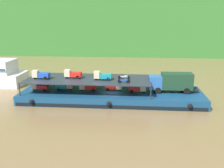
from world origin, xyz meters
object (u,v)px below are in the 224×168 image
covered_lorry (172,82)px  mini_truck_upper_stern (41,75)px  mini_truck_upper_fore (102,76)px  mini_truck_lower_stern (40,86)px  mini_truck_lower_fore (114,86)px  mini_truck_lower_aft (65,86)px  mini_truck_upper_mid (73,74)px  motorcycle_upper_centre (124,77)px  cargo_barge (112,96)px  mini_truck_lower_bow (138,88)px  mini_truck_lower_mid (88,87)px  motorcycle_upper_port (124,80)px

covered_lorry → mini_truck_upper_stern: mini_truck_upper_stern is taller
mini_truck_upper_fore → mini_truck_lower_stern: bearing=179.8°
mini_truck_lower_stern → mini_truck_lower_fore: bearing=4.9°
covered_lorry → mini_truck_lower_aft: covered_lorry is taller
covered_lorry → mini_truck_lower_stern: bearing=-177.6°
mini_truck_upper_stern → mini_truck_upper_mid: (4.99, 0.97, 0.00)m
mini_truck_upper_mid → motorcycle_upper_centre: size_ratio=1.45×
cargo_barge → covered_lorry: size_ratio=3.68×
mini_truck_upper_fore → mini_truck_lower_bow: bearing=3.6°
covered_lorry → mini_truck_lower_aft: bearing=-179.6°
covered_lorry → mini_truck_upper_mid: bearing=-179.6°
mini_truck_lower_fore → covered_lorry: bearing=-1.0°
mini_truck_upper_mid → mini_truck_upper_fore: size_ratio=0.98×
mini_truck_lower_fore → mini_truck_lower_bow: size_ratio=1.00×
covered_lorry → mini_truck_lower_mid: (-13.46, -0.35, -1.00)m
mini_truck_lower_fore → mini_truck_upper_fore: (-1.77, -1.07, 2.00)m
covered_lorry → mini_truck_lower_fore: bearing=179.0°
mini_truck_lower_aft → mini_truck_upper_stern: bearing=-164.9°
mini_truck_lower_fore → mini_truck_upper_mid: 6.99m
mini_truck_lower_fore → mini_truck_upper_mid: (-6.70, -0.27, 2.00)m
cargo_barge → motorcycle_upper_centre: size_ratio=15.31×
mini_truck_upper_stern → motorcycle_upper_centre: size_ratio=1.45×
mini_truck_lower_fore → mini_truck_upper_stern: (-11.69, -1.24, 2.00)m
mini_truck_lower_bow → motorcycle_upper_port: bearing=-135.5°
cargo_barge → motorcycle_upper_centre: 3.74m
mini_truck_lower_stern → mini_truck_lower_aft: same height
cargo_barge → mini_truck_upper_fore: mini_truck_upper_fore is taller
mini_truck_lower_stern → mini_truck_lower_fore: size_ratio=0.99×
mini_truck_lower_aft → motorcycle_upper_port: 10.29m
mini_truck_lower_mid → mini_truck_upper_mid: (-2.47, 0.24, 2.00)m
cargo_barge → mini_truck_lower_fore: mini_truck_lower_fore is taller
mini_truck_lower_fore → motorcycle_upper_centre: size_ratio=1.46×
mini_truck_upper_fore → mini_truck_lower_fore: bearing=31.1°
mini_truck_lower_stern → motorcycle_upper_centre: size_ratio=1.45×
mini_truck_lower_aft → mini_truck_lower_mid: size_ratio=0.99×
mini_truck_lower_aft → mini_truck_upper_stern: 4.22m
mini_truck_lower_aft → mini_truck_upper_stern: size_ratio=1.00×
covered_lorry → motorcycle_upper_centre: covered_lorry is taller
mini_truck_lower_stern → mini_truck_upper_fore: mini_truck_upper_fore is taller
covered_lorry → mini_truck_upper_mid: 15.96m
mini_truck_lower_aft → mini_truck_lower_fore: bearing=1.9°
mini_truck_lower_bow → mini_truck_lower_fore: bearing=169.6°
mini_truck_lower_bow → motorcycle_upper_centre: (-2.23, 0.23, 1.74)m
mini_truck_lower_bow → motorcycle_upper_centre: motorcycle_upper_centre is taller
mini_truck_lower_stern → mini_truck_lower_aft: (3.95, 0.76, 0.00)m
mini_truck_lower_mid → mini_truck_upper_mid: bearing=174.5°
motorcycle_upper_centre → mini_truck_upper_stern: bearing=-176.7°
mini_truck_lower_mid → motorcycle_upper_port: (5.95, -2.31, 1.74)m
mini_truck_lower_mid → mini_truck_upper_stern: bearing=-174.4°
mini_truck_lower_aft → motorcycle_upper_centre: bearing=-1.2°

